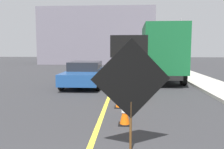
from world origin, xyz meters
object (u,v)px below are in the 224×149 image
object	(u,v)px
arrow_board_trailer	(129,87)
highway_guide_sign	(172,35)
traffic_cone_mid_lane	(120,100)
pickup_car	(85,73)
roadwork_sign	(131,81)
traffic_cone_near_sign	(125,113)
box_truck	(161,52)

from	to	relation	value
arrow_board_trailer	highway_guide_sign	world-z (taller)	highway_guide_sign
arrow_board_trailer	traffic_cone_mid_lane	distance (m)	1.76
arrow_board_trailer	pickup_car	bearing A→B (deg)	126.65
highway_guide_sign	roadwork_sign	bearing A→B (deg)	-103.07
pickup_car	traffic_cone_mid_lane	xyz separation A→B (m)	(2.18, -5.10, -0.41)
pickup_car	traffic_cone_near_sign	world-z (taller)	pickup_car
traffic_cone_mid_lane	box_truck	bearing A→B (deg)	71.34
arrow_board_trailer	traffic_cone_near_sign	xyz separation A→B (m)	(-0.13, -3.64, -0.14)
pickup_car	highway_guide_sign	world-z (taller)	highway_guide_sign
roadwork_sign	traffic_cone_mid_lane	bearing A→B (deg)	95.42
highway_guide_sign	traffic_cone_mid_lane	world-z (taller)	highway_guide_sign
roadwork_sign	highway_guide_sign	distance (m)	19.08
pickup_car	highway_guide_sign	xyz separation A→B (m)	(6.81, 9.75, 2.72)
arrow_board_trailer	highway_guide_sign	size ratio (longest dim) A/B	0.54
roadwork_sign	traffic_cone_mid_lane	xyz separation A→B (m)	(-0.34, 3.63, -1.18)
pickup_car	traffic_cone_near_sign	size ratio (longest dim) A/B	7.28
box_truck	highway_guide_sign	bearing A→B (deg)	73.99
traffic_cone_mid_lane	arrow_board_trailer	bearing A→B (deg)	78.88
pickup_car	highway_guide_sign	distance (m)	12.21
highway_guide_sign	traffic_cone_mid_lane	size ratio (longest dim) A/B	8.40
pickup_car	roadwork_sign	bearing A→B (deg)	-73.89
arrow_board_trailer	box_truck	world-z (taller)	box_truck
arrow_board_trailer	box_truck	distance (m)	6.17
pickup_car	traffic_cone_near_sign	bearing A→B (deg)	-71.22
arrow_board_trailer	box_truck	size ratio (longest dim) A/B	0.38
box_truck	arrow_board_trailer	bearing A→B (deg)	-110.85
box_truck	pickup_car	bearing A→B (deg)	-154.45
box_truck	highway_guide_sign	world-z (taller)	highway_guide_sign
box_truck	traffic_cone_mid_lane	bearing A→B (deg)	-108.66
pickup_car	traffic_cone_mid_lane	world-z (taller)	pickup_car
roadwork_sign	arrow_board_trailer	size ratio (longest dim) A/B	0.86
box_truck	highway_guide_sign	xyz separation A→B (m)	(2.16, 7.53, 1.52)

